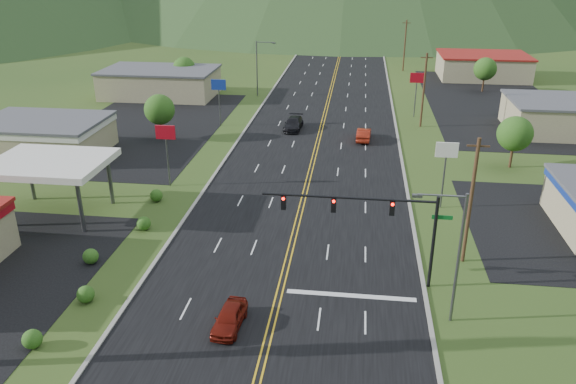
# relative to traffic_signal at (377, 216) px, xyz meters

# --- Properties ---
(traffic_signal) EXTENTS (13.10, 0.43, 7.00)m
(traffic_signal) POSITION_rel_traffic_signal_xyz_m (0.00, 0.00, 0.00)
(traffic_signal) COLOR black
(traffic_signal) RESTS_ON ground
(streetlight_east) EXTENTS (3.28, 0.25, 9.00)m
(streetlight_east) POSITION_rel_traffic_signal_xyz_m (4.70, -4.00, -0.15)
(streetlight_east) COLOR #59595E
(streetlight_east) RESTS_ON ground
(streetlight_west) EXTENTS (3.28, 0.25, 9.00)m
(streetlight_west) POSITION_rel_traffic_signal_xyz_m (-18.16, 56.00, -0.15)
(streetlight_west) COLOR #59595E
(streetlight_west) RESTS_ON ground
(gas_canopy) EXTENTS (10.00, 8.00, 5.30)m
(gas_canopy) POSITION_rel_traffic_signal_xyz_m (-28.48, 8.00, -0.46)
(gas_canopy) COLOR white
(gas_canopy) RESTS_ON ground
(building_west_mid) EXTENTS (14.40, 10.40, 4.10)m
(building_west_mid) POSITION_rel_traffic_signal_xyz_m (-38.48, 24.00, -3.06)
(building_west_mid) COLOR tan
(building_west_mid) RESTS_ON ground
(building_west_far) EXTENTS (18.40, 11.40, 4.50)m
(building_west_far) POSITION_rel_traffic_signal_xyz_m (-34.48, 54.00, -3.07)
(building_west_far) COLOR tan
(building_west_far) RESTS_ON ground
(building_east_mid) EXTENTS (14.40, 11.40, 4.30)m
(building_east_mid) POSITION_rel_traffic_signal_xyz_m (25.52, 41.00, -3.17)
(building_east_mid) COLOR tan
(building_east_mid) RESTS_ON ground
(building_east_far) EXTENTS (16.40, 12.40, 4.50)m
(building_east_far) POSITION_rel_traffic_signal_xyz_m (21.52, 76.00, -3.07)
(building_east_far) COLOR tan
(building_east_far) RESTS_ON ground
(pole_sign_west_a) EXTENTS (2.00, 0.18, 6.40)m
(pole_sign_west_a) POSITION_rel_traffic_signal_xyz_m (-20.48, 16.00, -0.28)
(pole_sign_west_a) COLOR #59595E
(pole_sign_west_a) RESTS_ON ground
(pole_sign_west_b) EXTENTS (2.00, 0.18, 6.40)m
(pole_sign_west_b) POSITION_rel_traffic_signal_xyz_m (-20.48, 38.00, -0.28)
(pole_sign_west_b) COLOR #59595E
(pole_sign_west_b) RESTS_ON ground
(pole_sign_east_a) EXTENTS (2.00, 0.18, 6.40)m
(pole_sign_east_a) POSITION_rel_traffic_signal_xyz_m (6.52, 14.00, -0.28)
(pole_sign_east_a) COLOR #59595E
(pole_sign_east_a) RESTS_ON ground
(pole_sign_east_b) EXTENTS (2.00, 0.18, 6.40)m
(pole_sign_east_b) POSITION_rel_traffic_signal_xyz_m (6.52, 46.00, -0.28)
(pole_sign_east_b) COLOR #59595E
(pole_sign_east_b) RESTS_ON ground
(tree_west_a) EXTENTS (3.84, 3.84, 5.82)m
(tree_west_a) POSITION_rel_traffic_signal_xyz_m (-26.48, 31.00, -1.44)
(tree_west_a) COLOR #382314
(tree_west_a) RESTS_ON ground
(tree_west_b) EXTENTS (3.84, 3.84, 5.82)m
(tree_west_b) POSITION_rel_traffic_signal_xyz_m (-31.48, 58.00, -1.44)
(tree_west_b) COLOR #382314
(tree_west_b) RESTS_ON ground
(tree_east_a) EXTENTS (3.84, 3.84, 5.82)m
(tree_east_a) POSITION_rel_traffic_signal_xyz_m (15.52, 26.00, -1.44)
(tree_east_a) COLOR #382314
(tree_east_a) RESTS_ON ground
(tree_east_b) EXTENTS (3.84, 3.84, 5.82)m
(tree_east_b) POSITION_rel_traffic_signal_xyz_m (19.52, 64.00, -1.44)
(tree_east_b) COLOR #382314
(tree_east_b) RESTS_ON ground
(utility_pole_a) EXTENTS (1.60, 0.28, 10.00)m
(utility_pole_a) POSITION_rel_traffic_signal_xyz_m (7.02, 4.00, -0.20)
(utility_pole_a) COLOR #382314
(utility_pole_a) RESTS_ON ground
(utility_pole_b) EXTENTS (1.60, 0.28, 10.00)m
(utility_pole_b) POSITION_rel_traffic_signal_xyz_m (7.02, 41.00, -0.20)
(utility_pole_b) COLOR #382314
(utility_pole_b) RESTS_ON ground
(utility_pole_c) EXTENTS (1.60, 0.28, 10.00)m
(utility_pole_c) POSITION_rel_traffic_signal_xyz_m (7.02, 81.00, -0.20)
(utility_pole_c) COLOR #382314
(utility_pole_c) RESTS_ON ground
(utility_pole_d) EXTENTS (1.60, 0.28, 10.00)m
(utility_pole_d) POSITION_rel_traffic_signal_xyz_m (7.02, 121.00, -0.20)
(utility_pole_d) COLOR #382314
(utility_pole_d) RESTS_ON ground
(car_red_near) EXTENTS (1.91, 4.17, 1.39)m
(car_red_near) POSITION_rel_traffic_signal_xyz_m (-9.09, -6.53, -4.64)
(car_red_near) COLOR maroon
(car_red_near) RESTS_ON ground
(car_dark_mid) EXTENTS (2.41, 5.51, 1.58)m
(car_dark_mid) POSITION_rel_traffic_signal_xyz_m (-10.19, 37.33, -4.54)
(car_dark_mid) COLOR black
(car_dark_mid) RESTS_ON ground
(car_red_far) EXTENTS (1.92, 4.84, 1.57)m
(car_red_far) POSITION_rel_traffic_signal_xyz_m (-0.74, 33.77, -4.55)
(car_red_far) COLOR maroon
(car_red_far) RESTS_ON ground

